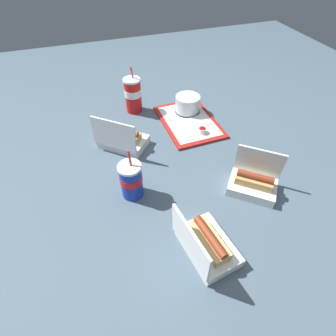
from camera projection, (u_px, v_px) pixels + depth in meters
name	position (u px, v px, depth m)	size (l,w,h in m)	color
ground_plane	(175.00, 174.00, 1.08)	(3.20, 3.20, 0.00)	#4C6070
food_tray	(189.00, 121.00, 1.33)	(0.38, 0.27, 0.01)	red
cake_container	(188.00, 104.00, 1.35)	(0.13, 0.13, 0.09)	black
ketchup_cup	(202.00, 130.00, 1.24)	(0.04, 0.04, 0.02)	white
napkin_stack	(199.00, 122.00, 1.31)	(0.10, 0.10, 0.00)	white
plastic_fork	(186.00, 133.00, 1.25)	(0.11, 0.01, 0.01)	white
clamshell_hotdog_left	(253.00, 182.00, 0.99)	(0.21, 0.22, 0.16)	white
clamshell_hotdog_back	(122.00, 139.00, 1.17)	(0.24, 0.25, 0.17)	white
clamshell_hotdog_corner	(206.00, 244.00, 0.81)	(0.22, 0.17, 0.17)	white
soda_cup_front	(131.00, 180.00, 0.95)	(0.09, 0.09, 0.21)	#1938B7
soda_cup_corner	(133.00, 95.00, 1.35)	(0.09, 0.09, 0.24)	red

